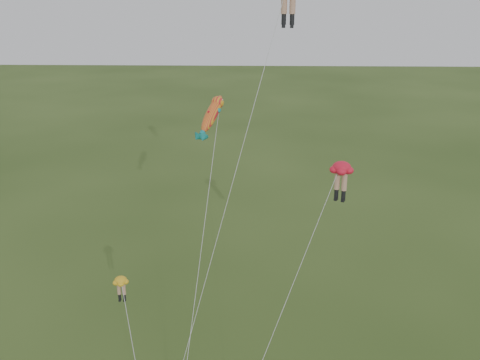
{
  "coord_description": "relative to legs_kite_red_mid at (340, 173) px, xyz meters",
  "views": [
    {
      "loc": [
        3.4,
        -25.59,
        24.46
      ],
      "look_at": [
        2.48,
        6.0,
        12.94
      ],
      "focal_mm": 40.0,
      "sensor_mm": 36.0,
      "label": 1
    }
  ],
  "objects": [
    {
      "name": "fish_kite",
      "position": [
        -8.45,
        2.56,
        3.12
      ],
      "size": [
        2.52,
        14.24,
        17.7
      ],
      "rotation": [
        0.71,
        0.0,
        -0.48
      ],
      "color": "gold",
      "rests_on": "ground"
    },
    {
      "name": "legs_kite_red_mid",
      "position": [
        0.0,
        0.0,
        0.0
      ],
      "size": [
        7.91,
        10.23,
        13.87
      ],
      "rotation": [
        0.0,
        0.0,
        -0.47
      ],
      "color": "red",
      "rests_on": "ground"
    },
    {
      "name": "legs_kite_yellow",
      "position": [
        -13.73,
        -3.87,
        -6.4
      ],
      "size": [
        3.82,
        8.43,
        7.36
      ],
      "rotation": [
        0.0,
        0.0,
        -0.06
      ],
      "color": "gold",
      "rests_on": "ground"
    }
  ]
}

